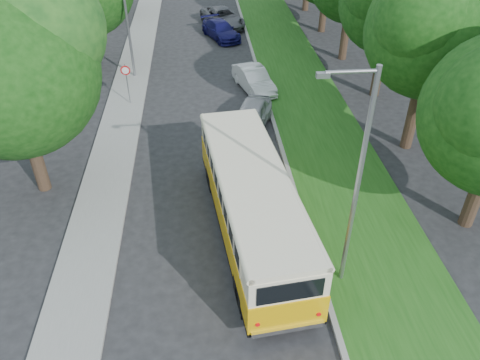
{
  "coord_description": "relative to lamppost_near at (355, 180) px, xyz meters",
  "views": [
    {
      "loc": [
        -0.27,
        -13.52,
        12.61
      ],
      "look_at": [
        1.1,
        1.76,
        1.5
      ],
      "focal_mm": 35.0,
      "sensor_mm": 36.0,
      "label": 1
    }
  ],
  "objects": [
    {
      "name": "ground",
      "position": [
        -4.21,
        2.5,
        -4.37
      ],
      "size": [
        120.0,
        120.0,
        0.0
      ],
      "primitive_type": "plane",
      "color": "#242427",
      "rests_on": "ground"
    },
    {
      "name": "curb",
      "position": [
        -0.61,
        7.5,
        -4.29
      ],
      "size": [
        0.2,
        70.0,
        0.15
      ],
      "primitive_type": "cube",
      "color": "gray",
      "rests_on": "ground"
    },
    {
      "name": "grass_verge",
      "position": [
        1.74,
        7.5,
        -4.3
      ],
      "size": [
        4.5,
        70.0,
        0.13
      ],
      "primitive_type": "cube",
      "color": "#1E5115",
      "rests_on": "ground"
    },
    {
      "name": "sidewalk",
      "position": [
        -9.01,
        7.5,
        -4.31
      ],
      "size": [
        2.2,
        70.0,
        0.12
      ],
      "primitive_type": "cube",
      "color": "gray",
      "rests_on": "ground"
    },
    {
      "name": "lamppost_near",
      "position": [
        0.0,
        0.0,
        0.0
      ],
      "size": [
        1.71,
        0.16,
        8.0
      ],
      "color": "gray",
      "rests_on": "ground"
    },
    {
      "name": "lamppost_far",
      "position": [
        -8.91,
        18.5,
        -0.25
      ],
      "size": [
        1.71,
        0.16,
        7.5
      ],
      "color": "gray",
      "rests_on": "ground"
    },
    {
      "name": "warning_sign",
      "position": [
        -8.71,
        14.48,
        -2.66
      ],
      "size": [
        0.56,
        0.1,
        2.5
      ],
      "color": "gray",
      "rests_on": "ground"
    },
    {
      "name": "vintage_bus",
      "position": [
        -2.8,
        2.63,
        -2.87
      ],
      "size": [
        3.69,
        10.3,
        2.99
      ],
      "primitive_type": null,
      "rotation": [
        0.0,
        0.0,
        0.11
      ],
      "color": "#FFBA08",
      "rests_on": "ground"
    },
    {
      "name": "car_silver",
      "position": [
        -1.9,
        11.06,
        -3.65
      ],
      "size": [
        3.01,
        4.57,
        1.45
      ],
      "primitive_type": "imported",
      "rotation": [
        0.0,
        0.0,
        -0.34
      ],
      "color": "silver",
      "rests_on": "ground"
    },
    {
      "name": "car_white",
      "position": [
        -1.21,
        15.88,
        -3.68
      ],
      "size": [
        2.53,
        4.43,
        1.38
      ],
      "primitive_type": "imported",
      "rotation": [
        0.0,
        0.0,
        0.27
      ],
      "color": "white",
      "rests_on": "ground"
    },
    {
      "name": "car_blue",
      "position": [
        -2.71,
        25.58,
        -3.72
      ],
      "size": [
        3.34,
        4.83,
        1.3
      ],
      "primitive_type": "imported",
      "rotation": [
        0.0,
        0.0,
        0.38
      ],
      "color": "navy",
      "rests_on": "ground"
    },
    {
      "name": "car_grey",
      "position": [
        -2.4,
        28.58,
        -3.64
      ],
      "size": [
        3.99,
        5.73,
        1.45
      ],
      "primitive_type": "imported",
      "rotation": [
        0.0,
        0.0,
        0.34
      ],
      "color": "slate",
      "rests_on": "ground"
    }
  ]
}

